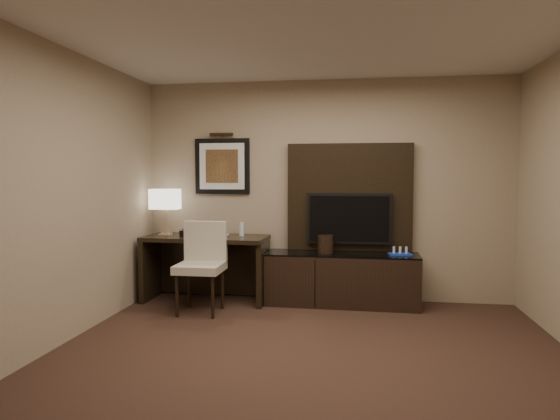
% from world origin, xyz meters
% --- Properties ---
extents(floor, '(4.50, 5.00, 0.01)m').
position_xyz_m(floor, '(0.00, 0.00, -0.01)').
color(floor, '#311E16').
rests_on(floor, ground).
extents(ceiling, '(4.50, 5.00, 0.01)m').
position_xyz_m(ceiling, '(0.00, 0.00, 2.70)').
color(ceiling, silver).
rests_on(ceiling, wall_back).
extents(wall_back, '(4.50, 0.01, 2.70)m').
position_xyz_m(wall_back, '(0.00, 2.50, 1.35)').
color(wall_back, gray).
rests_on(wall_back, floor).
extents(wall_front, '(4.50, 0.01, 2.70)m').
position_xyz_m(wall_front, '(0.00, -2.50, 1.35)').
color(wall_front, gray).
rests_on(wall_front, floor).
extents(wall_left, '(0.01, 5.00, 2.70)m').
position_xyz_m(wall_left, '(-2.25, 0.00, 1.35)').
color(wall_left, gray).
rests_on(wall_left, floor).
extents(desk, '(1.51, 0.70, 0.80)m').
position_xyz_m(desk, '(-1.43, 2.15, 0.40)').
color(desk, black).
rests_on(desk, floor).
extents(credenza, '(1.80, 0.53, 0.62)m').
position_xyz_m(credenza, '(0.22, 2.20, 0.31)').
color(credenza, black).
rests_on(credenza, floor).
extents(tv_wall_panel, '(1.50, 0.12, 1.30)m').
position_xyz_m(tv_wall_panel, '(0.30, 2.44, 1.27)').
color(tv_wall_panel, black).
rests_on(tv_wall_panel, wall_back).
extents(tv, '(1.00, 0.08, 0.60)m').
position_xyz_m(tv, '(0.30, 2.34, 1.02)').
color(tv, black).
rests_on(tv, tv_wall_panel).
extents(artwork, '(0.70, 0.04, 0.70)m').
position_xyz_m(artwork, '(-1.30, 2.48, 1.65)').
color(artwork, black).
rests_on(artwork, wall_back).
extents(picture_light, '(0.04, 0.04, 0.30)m').
position_xyz_m(picture_light, '(-1.30, 2.44, 2.05)').
color(picture_light, '#412D15').
rests_on(picture_light, wall_back).
extents(desk_chair, '(0.50, 0.58, 1.04)m').
position_xyz_m(desk_chair, '(-1.33, 1.61, 0.52)').
color(desk_chair, beige).
rests_on(desk_chair, floor).
extents(table_lamp, '(0.39, 0.24, 0.60)m').
position_xyz_m(table_lamp, '(-1.96, 2.20, 1.10)').
color(table_lamp, tan).
rests_on(table_lamp, desk).
extents(desk_phone, '(0.21, 0.20, 0.10)m').
position_xyz_m(desk_phone, '(-1.63, 2.13, 0.85)').
color(desk_phone, black).
rests_on(desk_phone, desk).
extents(blue_folder, '(0.30, 0.38, 0.02)m').
position_xyz_m(blue_folder, '(-1.38, 2.07, 0.81)').
color(blue_folder, '#18249C').
rests_on(blue_folder, desk).
extents(book, '(0.15, 0.04, 0.20)m').
position_xyz_m(book, '(-1.30, 2.14, 0.90)').
color(book, '#AFA689').
rests_on(book, desk).
extents(water_bottle, '(0.07, 0.07, 0.17)m').
position_xyz_m(water_bottle, '(-0.99, 2.21, 0.88)').
color(water_bottle, silver).
rests_on(water_bottle, desk).
extents(ice_bucket, '(0.24, 0.24, 0.21)m').
position_xyz_m(ice_bucket, '(0.03, 2.20, 0.72)').
color(ice_bucket, black).
rests_on(ice_bucket, credenza).
extents(minibar_tray, '(0.27, 0.19, 0.09)m').
position_xyz_m(minibar_tray, '(0.89, 2.17, 0.66)').
color(minibar_tray, '#1C3AB6').
rests_on(minibar_tray, credenza).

